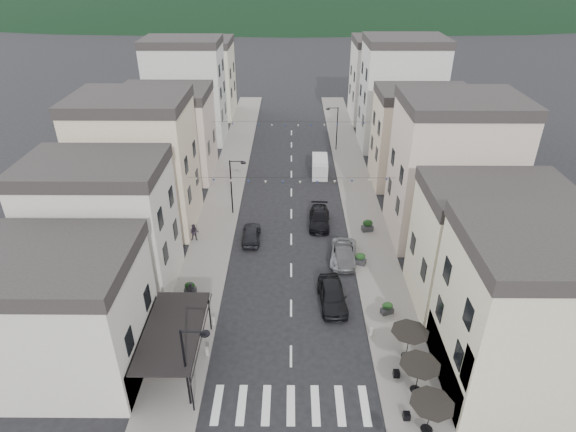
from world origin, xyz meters
name	(u,v)px	position (x,y,z in m)	size (l,w,h in m)	color
sidewalk_left	(226,188)	(-7.50, 32.00, 0.06)	(4.00, 76.00, 0.12)	slate
sidewalk_right	(356,188)	(7.50, 32.00, 0.06)	(4.00, 76.00, 0.12)	slate
boutique_building	(43,320)	(-15.50, 5.00, 4.00)	(12.00, 8.00, 8.00)	beige
bistro_building	(536,321)	(14.50, 4.00, 5.00)	(10.00, 8.00, 10.00)	beige
boutique_awning	(177,331)	(-7.25, 5.00, 3.11)	(3.77, 7.50, 3.28)	black
buildings_row_left	(171,121)	(-14.50, 37.75, 6.12)	(10.20, 54.16, 14.00)	beige
buildings_row_right	(415,123)	(14.50, 36.59, 6.32)	(10.20, 54.16, 14.50)	beige
cafe_terrace	(419,368)	(7.70, 2.80, 2.36)	(2.50, 8.10, 2.53)	black
streetlamp_left_near	(189,361)	(-5.82, 2.00, 3.70)	(1.70, 0.56, 6.00)	black
streetlamp_left_far	(234,182)	(-5.82, 26.00, 3.70)	(1.70, 0.56, 6.00)	black
streetlamp_right_far	(335,124)	(5.82, 44.00, 3.70)	(1.70, 0.56, 6.00)	black
bollards	(291,357)	(0.00, 5.50, 0.42)	(11.66, 10.26, 0.60)	gray
bunting_near	(291,181)	(0.00, 22.00, 5.65)	(19.00, 0.28, 0.62)	black
bunting_far	(292,125)	(0.00, 38.00, 5.65)	(19.00, 0.28, 0.62)	black
parked_car_a	(332,295)	(3.19, 11.55, 0.84)	(1.99, 4.94, 1.68)	black
parked_car_b	(343,255)	(4.60, 17.30, 0.69)	(1.45, 4.17, 1.37)	#2E2D30
parked_car_c	(343,254)	(4.60, 17.55, 0.67)	(2.22, 4.82, 1.34)	gray
parked_car_d	(319,218)	(2.80, 23.82, 0.71)	(2.00, 4.93, 1.43)	black
parked_car_e	(251,234)	(-3.77, 20.80, 0.71)	(1.67, 4.16, 1.42)	black
delivery_van	(320,166)	(3.46, 36.11, 1.09)	(1.99, 4.71, 2.23)	#BDBDBF
pedestrian_a	(191,292)	(-7.79, 11.78, 0.92)	(0.59, 0.38, 1.61)	black
pedestrian_b	(194,233)	(-9.09, 20.57, 0.97)	(0.83, 0.64, 1.70)	black
planter_la	(190,323)	(-7.26, 8.44, 0.74)	(1.30, 1.02, 1.28)	#29292B
planter_lb	(190,288)	(-8.06, 12.64, 0.63)	(0.96, 0.55, 1.06)	#302F32
planter_ra	(387,308)	(7.25, 10.31, 0.62)	(1.03, 0.78, 1.03)	#2F3032
planter_rb	(360,259)	(6.01, 16.79, 0.66)	(1.13, 0.90, 1.12)	#29292C
planter_rc	(368,225)	(7.42, 22.45, 0.71)	(1.18, 0.80, 1.21)	#313134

